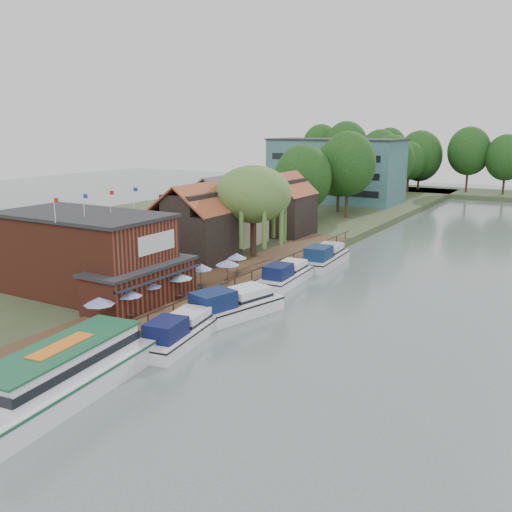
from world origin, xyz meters
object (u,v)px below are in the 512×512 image
Objects in this scene: umbrella_6 at (237,265)px; cruiser_0 at (179,328)px; umbrella_1 at (129,304)px; umbrella_3 at (179,286)px; swan at (120,369)px; cruiser_1 at (232,302)px; willow at (253,212)px; cruiser_2 at (286,272)px; tour_boat at (54,376)px; umbrella_2 at (149,294)px; umbrella_4 at (201,276)px; cottage_c at (284,204)px; cottage_b at (223,210)px; umbrella_0 at (100,313)px; umbrella_5 at (227,272)px; hotel_block at (336,170)px; cottage_a at (195,223)px; cruiser_3 at (325,254)px; pub at (101,256)px.

cruiser_0 is (4.43, -14.87, -1.10)m from umbrella_6.
cruiser_0 is (4.71, 0.10, -1.10)m from umbrella_1.
umbrella_3 is (0.07, 6.00, 0.00)m from umbrella_1.
cruiser_1 is at bearing 88.78° from swan.
cruiser_0 is (7.71, -23.48, -5.02)m from willow.
umbrella_1 is 0.24× the size of cruiser_2.
cruiser_0 is 10.95m from tour_boat.
umbrella_2 and umbrella_4 have the same top height.
cottage_c is at bearing 99.82° from umbrella_1.
cottage_b reaches higher than swan.
tour_boat is at bearing -60.45° from umbrella_0.
umbrella_5 is 18.58m from swan.
umbrella_1 is (6.50, -37.57, -2.96)m from cottage_c.
cottage_b is at bearing 113.60° from swan.
willow reaches higher than umbrella_3.
hotel_block is at bearing 100.34° from umbrella_0.
umbrella_5 is 0.24× the size of cruiser_2.
cottage_a is 0.87× the size of cruiser_0.
umbrella_2 is 0.99× the size of umbrella_3.
cruiser_0 is (4.64, -5.90, -1.10)m from umbrella_3.
umbrella_2 is (-0.42, 2.77, 0.00)m from umbrella_1.
umbrella_1 is (7.50, -18.57, -2.96)m from cottage_a.
umbrella_0 is 1.00× the size of umbrella_1.
cruiser_1 is (4.84, 7.03, -0.96)m from umbrella_1.
hotel_block is 10.61× the size of umbrella_3.
swan is (4.76, -15.48, -2.07)m from umbrella_4.
willow reaches higher than cottage_c.
hotel_block is 59.23m from cruiser_2.
umbrella_0 is at bearing -103.62° from cruiser_1.
cottage_c is 28.86m from umbrella_4.
umbrella_1 is at bearing -69.82° from cottage_b.
umbrella_0 is at bearing -102.45° from cruiser_3.
swan is at bearing -78.77° from umbrella_5.
cruiser_3 is at bearing 81.62° from umbrella_1.
cruiser_0 is 18.49m from cruiser_2.
umbrella_0 is 1.00× the size of umbrella_4.
pub reaches higher than umbrella_4.
hotel_block is at bearing 102.71° from willow.
cruiser_2 is at bearing -61.51° from cottage_c.
cottage_c is at bearing 106.69° from umbrella_6.
willow reaches higher than pub.
umbrella_2 and umbrella_3 have the same top height.
willow reaches higher than umbrella_0.
umbrella_4 reaches higher than cruiser_1.
umbrella_4 is (14.31, -65.01, -4.86)m from hotel_block.
cottage_c is at bearing 95.63° from tour_boat.
umbrella_3 is (14.57, -68.57, -4.86)m from hotel_block.
umbrella_0 is (14.09, -77.23, -4.86)m from hotel_block.
cruiser_3 reaches higher than cruiser_0.
cruiser_2 is at bearing 91.76° from swan.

